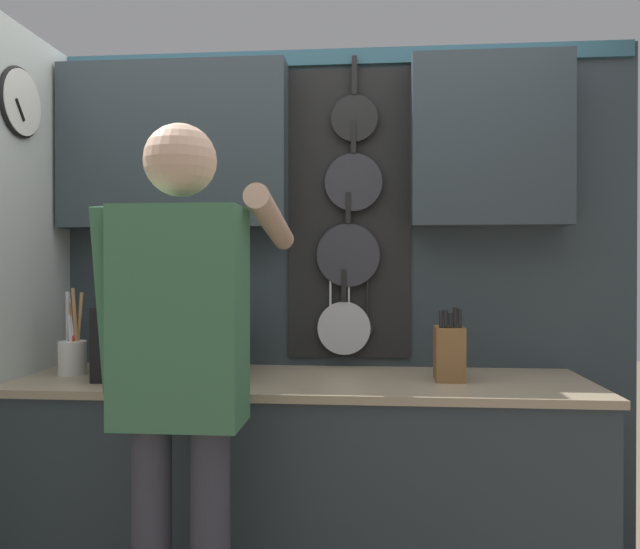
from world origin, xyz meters
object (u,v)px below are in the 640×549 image
at_px(microwave, 174,341).
at_px(utensil_crock, 72,352).
at_px(knife_block, 449,353).
at_px(person, 182,360).

relative_size(microwave, utensil_crock, 1.50).
bearing_deg(knife_block, person, -146.24).
xyz_separation_m(utensil_crock, person, (0.64, -0.58, 0.06)).
distance_m(knife_block, utensil_crock, 1.50).
bearing_deg(utensil_crock, person, -42.46).
distance_m(microwave, utensil_crock, 0.43).
bearing_deg(microwave, person, -69.85).
distance_m(knife_block, person, 1.05).
relative_size(knife_block, person, 0.16).
bearing_deg(person, utensil_crock, 137.54).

